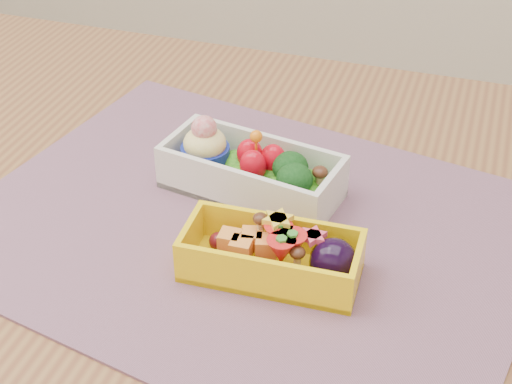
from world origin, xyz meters
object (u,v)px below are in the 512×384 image
(placemat, at_px, (247,227))
(table, at_px, (202,313))
(bento_yellow, at_px, (275,255))
(bento_white, at_px, (251,171))

(placemat, bearing_deg, table, -148.67)
(placemat, xyz_separation_m, bento_yellow, (0.04, -0.06, 0.02))
(bento_yellow, bearing_deg, table, 156.94)
(table, xyz_separation_m, bento_white, (0.02, 0.08, 0.13))
(bento_white, relative_size, bento_yellow, 1.20)
(bento_white, xyz_separation_m, bento_yellow, (0.06, -0.11, -0.00))
(placemat, distance_m, bento_yellow, 0.07)
(table, bearing_deg, placemat, 31.33)
(table, height_order, placemat, placemat)
(placemat, height_order, bento_white, bento_white)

